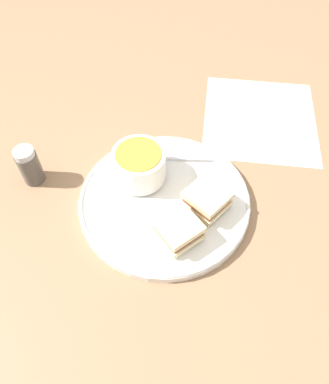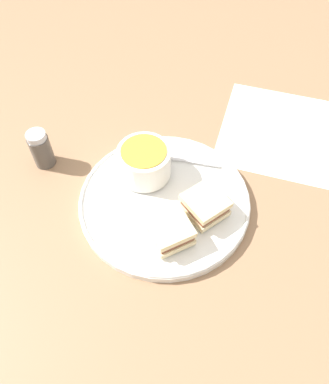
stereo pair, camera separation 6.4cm
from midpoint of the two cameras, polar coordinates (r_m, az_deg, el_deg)
name	(u,v)px [view 2 (the right image)]	position (r m, az deg, el deg)	size (l,w,h in m)	color
ground_plane	(164,203)	(0.67, 2.74, -1.91)	(2.40, 2.40, 0.00)	#8E6B4C
plate	(164,200)	(0.66, 2.77, -1.45)	(0.30, 0.30, 0.02)	white
soup_bowl	(144,162)	(0.66, -0.34, 4.45)	(0.09, 0.09, 0.06)	white
spoon	(168,157)	(0.71, 3.07, 5.16)	(0.12, 0.06, 0.01)	silver
sandwich_half_near	(170,230)	(0.60, 3.89, -6.08)	(0.09, 0.09, 0.04)	beige
sandwich_half_far	(205,205)	(0.63, 9.10, -2.17)	(0.08, 0.08, 0.04)	beige
salt_shaker	(41,149)	(0.73, -15.93, 6.16)	(0.04, 0.04, 0.08)	#4C4742
menu_sheet	(279,131)	(0.83, 19.21, 8.63)	(0.29, 0.30, 0.00)	white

